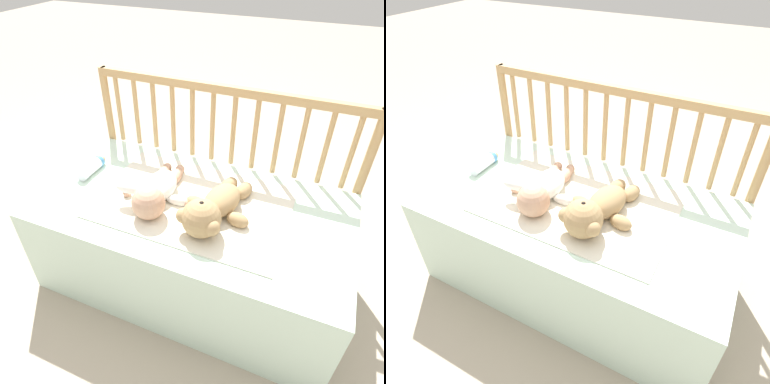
% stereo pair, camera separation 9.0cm
% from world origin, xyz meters
% --- Properties ---
extents(ground_plane, '(12.00, 12.00, 0.00)m').
position_xyz_m(ground_plane, '(0.00, 0.00, 0.00)').
color(ground_plane, tan).
extents(crib_mattress, '(1.25, 0.66, 0.43)m').
position_xyz_m(crib_mattress, '(0.00, 0.00, 0.22)').
color(crib_mattress, silver).
rests_on(crib_mattress, ground_plane).
extents(crib_rail, '(1.25, 0.04, 0.80)m').
position_xyz_m(crib_rail, '(0.00, 0.35, 0.57)').
color(crib_rail, tan).
rests_on(crib_rail, ground_plane).
extents(blanket, '(0.75, 0.51, 0.01)m').
position_xyz_m(blanket, '(-0.00, 0.01, 0.44)').
color(blanket, silver).
rests_on(blanket, crib_mattress).
extents(teddy_bear, '(0.27, 0.40, 0.15)m').
position_xyz_m(teddy_bear, '(0.11, -0.05, 0.49)').
color(teddy_bear, tan).
rests_on(teddy_bear, crib_mattress).
extents(baby, '(0.30, 0.39, 0.13)m').
position_xyz_m(baby, '(-0.13, -0.03, 0.48)').
color(baby, white).
rests_on(baby, crib_mattress).
extents(baby_bottle, '(0.05, 0.17, 0.05)m').
position_xyz_m(baby_bottle, '(-0.50, 0.04, 0.46)').
color(baby_bottle, white).
rests_on(baby_bottle, crib_mattress).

